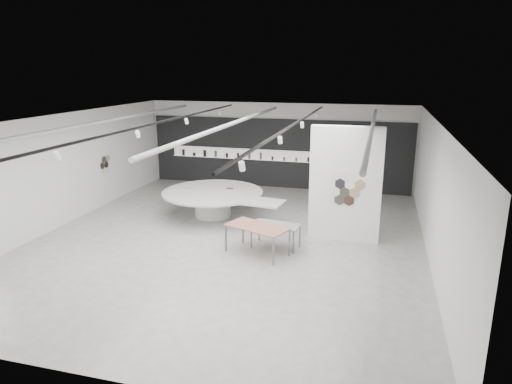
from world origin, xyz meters
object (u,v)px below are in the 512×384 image
(sample_table_wood, at_px, (257,228))
(partition_column, at_px, (345,184))
(sample_table_stone, at_px, (276,226))
(kitchen_counter, at_px, (343,183))
(display_island, at_px, (214,200))

(sample_table_wood, bearing_deg, partition_column, 38.57)
(sample_table_wood, distance_m, sample_table_stone, 0.76)
(partition_column, bearing_deg, sample_table_wood, -141.43)
(partition_column, relative_size, kitchen_counter, 2.13)
(display_island, distance_m, sample_table_wood, 3.86)
(partition_column, height_order, kitchen_counter, partition_column)
(partition_column, xyz_separation_m, sample_table_stone, (-1.92, -1.22, -1.13))
(partition_column, bearing_deg, kitchen_counter, 94.69)
(sample_table_stone, bearing_deg, kitchen_counter, 77.72)
(display_island, height_order, sample_table_wood, display_island)
(kitchen_counter, bearing_deg, display_island, -129.89)
(kitchen_counter, bearing_deg, sample_table_stone, -97.63)
(sample_table_wood, relative_size, sample_table_stone, 1.34)
(sample_table_stone, relative_size, kitchen_counter, 0.89)
(display_island, bearing_deg, kitchen_counter, 52.92)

